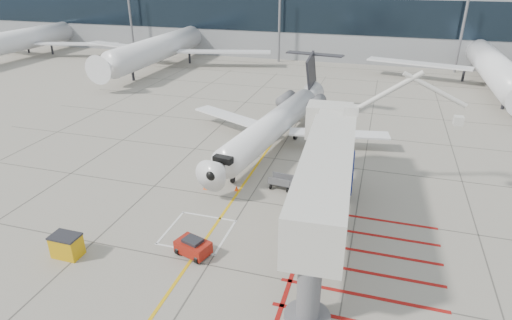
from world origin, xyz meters
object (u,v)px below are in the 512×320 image
(pushback_tug, at_px, (193,246))
(spill_bin, at_px, (67,245))
(regional_jet, at_px, (265,118))
(jet_bridge, at_px, (325,186))

(pushback_tug, bearing_deg, spill_bin, -145.42)
(regional_jet, distance_m, spill_bin, 20.01)
(jet_bridge, height_order, pushback_tug, jet_bridge)
(regional_jet, bearing_deg, jet_bridge, -51.31)
(regional_jet, relative_size, pushback_tug, 13.31)
(jet_bridge, relative_size, pushback_tug, 9.83)
(regional_jet, distance_m, pushback_tug, 16.34)
(jet_bridge, height_order, spill_bin, jet_bridge)
(spill_bin, bearing_deg, pushback_tug, 17.94)
(regional_jet, relative_size, jet_bridge, 1.35)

